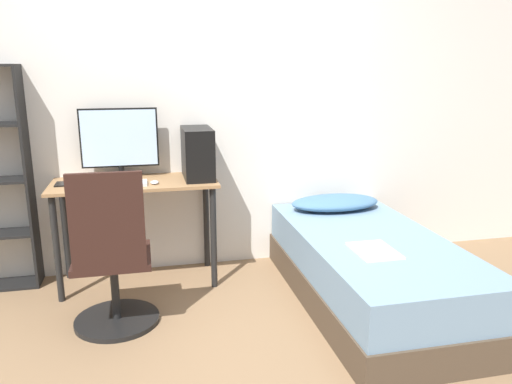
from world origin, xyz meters
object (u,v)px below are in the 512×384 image
(monitor, at_px, (120,141))
(keyboard, at_px, (117,184))
(bed, at_px, (371,270))
(pc_tower, at_px, (197,153))
(office_chair, at_px, (113,269))

(monitor, relative_size, keyboard, 1.37)
(bed, xyz_separation_m, pc_tower, (-1.06, 0.70, 0.71))
(monitor, bearing_deg, keyboard, -95.37)
(office_chair, height_order, bed, office_chair)
(office_chair, relative_size, keyboard, 2.49)
(bed, xyz_separation_m, monitor, (-1.60, 0.82, 0.80))
(bed, distance_m, keyboard, 1.80)
(keyboard, distance_m, pc_tower, 0.60)
(bed, height_order, monitor, monitor)
(office_chair, distance_m, pc_tower, 1.06)
(bed, distance_m, pc_tower, 1.45)
(office_chair, xyz_separation_m, keyboard, (0.03, 0.55, 0.39))
(bed, xyz_separation_m, keyboard, (-1.62, 0.57, 0.54))
(monitor, height_order, keyboard, monitor)
(bed, height_order, pc_tower, pc_tower)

